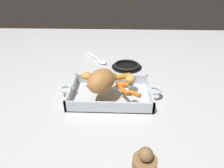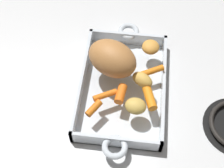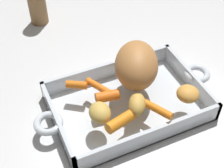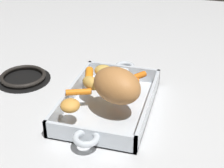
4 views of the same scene
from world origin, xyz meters
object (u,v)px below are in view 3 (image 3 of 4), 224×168
(potato_near_roast, at_px, (188,94))
(potato_whole, at_px, (137,104))
(baby_carrot_short, at_px, (107,96))
(pepper_mill, at_px, (37,2))
(potato_golden_small, at_px, (100,113))
(pork_roast, at_px, (136,65))
(baby_carrot_northwest, at_px, (158,109))
(baby_carrot_northeast, at_px, (77,85))
(baby_carrot_center_right, at_px, (121,121))
(baby_carrot_center_left, at_px, (98,86))
(roasting_dish, at_px, (128,103))

(potato_near_roast, xyz_separation_m, potato_whole, (0.12, -0.02, 0.00))
(baby_carrot_short, bearing_deg, pepper_mill, -84.34)
(potato_near_roast, height_order, potato_golden_small, potato_golden_small)
(pork_roast, xyz_separation_m, potato_near_roast, (-0.08, 0.10, -0.03))
(potato_whole, distance_m, pepper_mill, 0.49)
(baby_carrot_northwest, xyz_separation_m, pepper_mill, (0.13, -0.50, 0.01))
(baby_carrot_northwest, distance_m, potato_near_roast, 0.08)
(baby_carrot_northeast, distance_m, potato_golden_small, 0.10)
(baby_carrot_center_right, bearing_deg, baby_carrot_northeast, -71.58)
(baby_carrot_short, distance_m, potato_whole, 0.07)
(baby_carrot_short, relative_size, baby_carrot_center_left, 0.81)
(baby_carrot_center_right, relative_size, baby_carrot_northwest, 1.00)
(baby_carrot_northeast, bearing_deg, baby_carrot_center_right, 108.42)
(pork_roast, distance_m, baby_carrot_northeast, 0.14)
(baby_carrot_short, relative_size, baby_carrot_northwest, 0.75)
(pork_roast, bearing_deg, roasting_dish, 42.87)
(pork_roast, relative_size, potato_near_roast, 2.76)
(baby_carrot_northeast, bearing_deg, pepper_mill, -90.91)
(baby_carrot_center_left, bearing_deg, baby_carrot_northwest, 127.72)
(baby_carrot_northeast, bearing_deg, baby_carrot_northwest, 133.55)
(roasting_dish, distance_m, potato_whole, 0.07)
(baby_carrot_center_right, bearing_deg, potato_whole, -155.21)
(potato_golden_small, bearing_deg, roasting_dish, -154.62)
(potato_whole, bearing_deg, potato_golden_small, -8.29)
(baby_carrot_northeast, height_order, baby_carrot_northwest, same)
(baby_carrot_short, bearing_deg, baby_carrot_northeast, -52.46)
(baby_carrot_center_right, xyz_separation_m, baby_carrot_short, (-0.00, -0.07, 0.00))
(baby_carrot_short, bearing_deg, potato_golden_small, 50.10)
(baby_carrot_center_left, height_order, baby_carrot_northeast, baby_carrot_northeast)
(baby_carrot_center_right, distance_m, potato_whole, 0.05)
(potato_golden_small, relative_size, potato_whole, 0.92)
(baby_carrot_center_left, height_order, potato_near_roast, potato_near_roast)
(baby_carrot_center_right, relative_size, potato_golden_small, 1.28)
(baby_carrot_northeast, relative_size, potato_whole, 0.82)
(roasting_dish, relative_size, potato_golden_small, 8.10)
(baby_carrot_northwest, bearing_deg, baby_carrot_center_right, -0.57)
(potato_near_roast, bearing_deg, roasting_dish, -31.60)
(potato_golden_small, height_order, potato_whole, potato_whole)
(baby_carrot_northeast, bearing_deg, baby_carrot_center_left, 151.54)
(baby_carrot_northeast, relative_size, potato_golden_small, 0.89)
(roasting_dish, relative_size, potato_whole, 7.43)
(baby_carrot_short, relative_size, baby_carrot_northeast, 1.08)
(baby_carrot_northeast, bearing_deg, potato_near_roast, 147.95)
(baby_carrot_center_left, relative_size, potato_near_roast, 1.29)
(baby_carrot_northeast, distance_m, baby_carrot_northwest, 0.19)
(baby_carrot_center_left, xyz_separation_m, potato_whole, (-0.05, 0.09, 0.01))
(roasting_dish, bearing_deg, potato_whole, 84.12)
(pork_roast, distance_m, potato_near_roast, 0.13)
(baby_carrot_center_right, height_order, baby_carrot_short, baby_carrot_center_right)
(roasting_dish, height_order, baby_carrot_center_right, baby_carrot_center_right)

